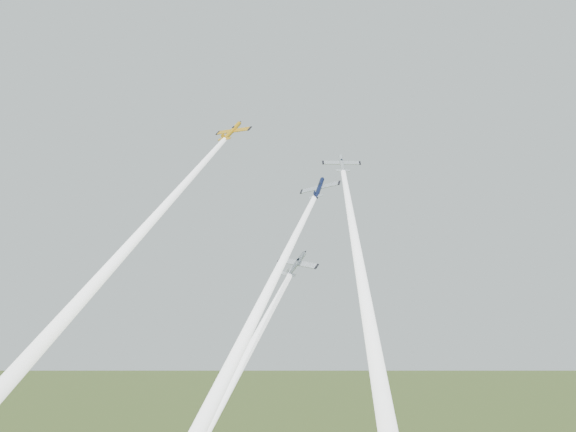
# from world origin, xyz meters

# --- Properties ---
(plane_yellow) EXTENTS (10.19, 8.89, 7.18)m
(plane_yellow) POSITION_xyz_m (-16.04, 2.79, 111.80)
(plane_yellow) COLOR orange
(smoke_trail_yellow) EXTENTS (13.40, 52.75, 49.93)m
(smoke_trail_yellow) POSITION_xyz_m (-21.74, -24.73, 85.62)
(smoke_trail_yellow) COLOR white
(plane_navy) EXTENTS (8.72, 7.38, 7.59)m
(plane_navy) POSITION_xyz_m (4.56, -1.39, 97.74)
(plane_navy) COLOR #0C1435
(smoke_trail_navy) EXTENTS (6.08, 55.38, 51.80)m
(smoke_trail_navy) POSITION_xyz_m (2.75, -30.43, 70.63)
(smoke_trail_navy) COLOR white
(plane_silver_right) EXTENTS (9.56, 8.92, 6.09)m
(plane_silver_right) POSITION_xyz_m (7.30, 4.48, 103.49)
(plane_silver_right) COLOR #B1BAC0
(smoke_trail_silver_right) EXTENTS (22.18, 46.45, 46.38)m
(smoke_trail_silver_right) POSITION_xyz_m (17.75, -19.54, 79.09)
(smoke_trail_silver_right) COLOR white
(plane_silver_low) EXTENTS (9.87, 7.68, 7.94)m
(plane_silver_low) POSITION_xyz_m (1.92, -6.86, 82.95)
(plane_silver_low) COLOR #ABB1B9
(smoke_trail_silver_low) EXTENTS (9.53, 51.92, 48.73)m
(smoke_trail_silver_low) POSITION_xyz_m (-1.73, -34.08, 57.37)
(smoke_trail_silver_low) COLOR white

